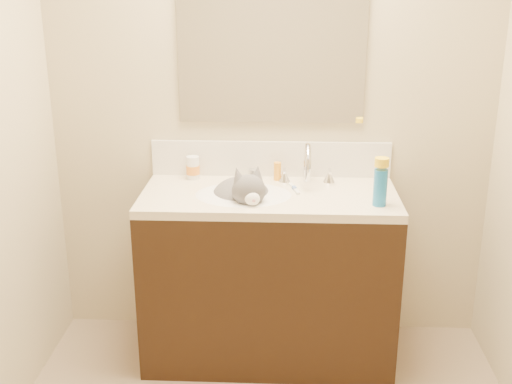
# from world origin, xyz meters

# --- Properties ---
(room_shell) EXTENTS (2.24, 2.54, 2.52)m
(room_shell) POSITION_xyz_m (0.00, 0.00, 1.49)
(room_shell) COLOR #BCAD8C
(room_shell) RESTS_ON ground
(vanity_cabinet) EXTENTS (1.20, 0.55, 0.82)m
(vanity_cabinet) POSITION_xyz_m (0.00, 0.97, 0.41)
(vanity_cabinet) COLOR black
(vanity_cabinet) RESTS_ON ground
(counter_slab) EXTENTS (1.20, 0.55, 0.04)m
(counter_slab) POSITION_xyz_m (0.00, 0.97, 0.84)
(counter_slab) COLOR beige
(counter_slab) RESTS_ON vanity_cabinet
(basin) EXTENTS (0.45, 0.36, 0.14)m
(basin) POSITION_xyz_m (-0.12, 0.94, 0.79)
(basin) COLOR white
(basin) RESTS_ON vanity_cabinet
(faucet) EXTENTS (0.28, 0.20, 0.21)m
(faucet) POSITION_xyz_m (0.18, 1.11, 0.95)
(faucet) COLOR silver
(faucet) RESTS_ON counter_slab
(cat) EXTENTS (0.40, 0.44, 0.32)m
(cat) POSITION_xyz_m (-0.12, 0.97, 0.83)
(cat) COLOR #504D50
(cat) RESTS_ON basin
(backsplash) EXTENTS (1.20, 0.02, 0.18)m
(backsplash) POSITION_xyz_m (0.00, 1.24, 0.95)
(backsplash) COLOR silver
(backsplash) RESTS_ON counter_slab
(mirror) EXTENTS (0.90, 0.02, 0.80)m
(mirror) POSITION_xyz_m (0.00, 1.24, 1.54)
(mirror) COLOR white
(mirror) RESTS_ON room_shell
(pill_bottle) EXTENTS (0.07, 0.07, 0.12)m
(pill_bottle) POSITION_xyz_m (-0.39, 1.18, 0.92)
(pill_bottle) COLOR white
(pill_bottle) RESTS_ON counter_slab
(pill_label) EXTENTS (0.08, 0.08, 0.04)m
(pill_label) POSITION_xyz_m (-0.39, 1.18, 0.91)
(pill_label) COLOR orange
(pill_label) RESTS_ON pill_bottle
(silver_jar) EXTENTS (0.05, 0.05, 0.06)m
(silver_jar) POSITION_xyz_m (-0.08, 1.16, 0.89)
(silver_jar) COLOR #B7B7BC
(silver_jar) RESTS_ON counter_slab
(amber_bottle) EXTENTS (0.04, 0.04, 0.09)m
(amber_bottle) POSITION_xyz_m (0.04, 1.17, 0.91)
(amber_bottle) COLOR orange
(amber_bottle) RESTS_ON counter_slab
(toothbrush) EXTENTS (0.05, 0.15, 0.01)m
(toothbrush) POSITION_xyz_m (0.12, 1.03, 0.87)
(toothbrush) COLOR white
(toothbrush) RESTS_ON counter_slab
(toothbrush_head) EXTENTS (0.02, 0.03, 0.02)m
(toothbrush_head) POSITION_xyz_m (0.12, 1.03, 0.87)
(toothbrush_head) COLOR #5A79C1
(toothbrush_head) RESTS_ON counter_slab
(spray_can) EXTENTS (0.07, 0.07, 0.17)m
(spray_can) POSITION_xyz_m (0.49, 0.83, 0.94)
(spray_can) COLOR #1A6EB9
(spray_can) RESTS_ON counter_slab
(spray_cap) EXTENTS (0.07, 0.07, 0.04)m
(spray_cap) POSITION_xyz_m (0.49, 0.83, 1.06)
(spray_cap) COLOR yellow
(spray_cap) RESTS_ON spray_can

